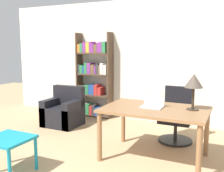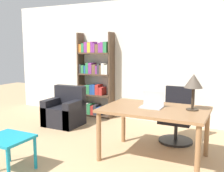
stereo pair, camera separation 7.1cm
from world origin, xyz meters
The scene contains 8 objects.
wall_back centered at (0.00, 4.53, 1.35)m, with size 8.00×0.06×2.70m.
desk centered at (0.44, 2.58, 0.67)m, with size 1.50×1.00×0.77m.
laptop centered at (0.39, 2.62, 0.82)m, with size 0.32×0.23×0.24m.
table_lamp centered at (0.95, 2.72, 1.16)m, with size 0.26×0.26×0.51m.
office_chair centered at (0.58, 3.49, 0.41)m, with size 0.59×0.59×0.95m.
side_table_blue centered at (-1.15, 1.30, 0.41)m, with size 0.57×0.53×0.48m.
armchair centered at (-1.79, 3.39, 0.28)m, with size 0.73×0.64×0.82m.
bookshelf centered at (-1.60, 4.34, 0.94)m, with size 0.87×0.28×1.99m.
Camera 2 is at (1.55, -1.03, 1.64)m, focal length 42.00 mm.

